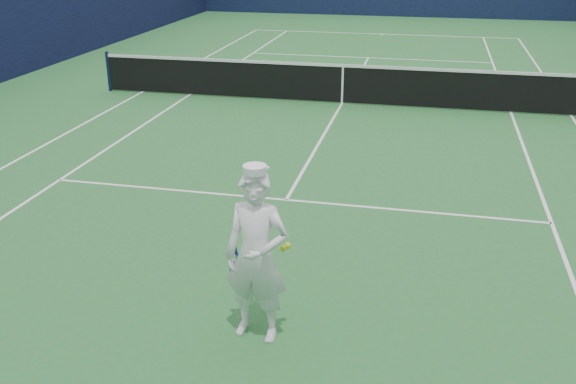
{
  "coord_description": "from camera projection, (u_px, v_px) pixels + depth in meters",
  "views": [
    {
      "loc": [
        2.14,
        -15.82,
        4.12
      ],
      "look_at": [
        0.53,
        -8.62,
        1.08
      ],
      "focal_mm": 40.0,
      "sensor_mm": 36.0,
      "label": 1
    }
  ],
  "objects": [
    {
      "name": "tennis_player",
      "position": [
        257.0,
        256.0,
        6.68
      ],
      "size": [
        0.78,
        0.57,
        1.97
      ],
      "rotation": [
        0.0,
        0.0,
        -0.12
      ],
      "color": "white",
      "rests_on": "ground"
    },
    {
      "name": "ground",
      "position": [
        342.0,
        104.0,
        16.28
      ],
      "size": [
        80.0,
        80.0,
        0.0
      ],
      "primitive_type": "plane",
      "color": "#25632E",
      "rests_on": "ground"
    },
    {
      "name": "tennis_net",
      "position": [
        343.0,
        82.0,
        16.07
      ],
      "size": [
        12.88,
        0.09,
        1.07
      ],
      "color": "#141E4C",
      "rests_on": "ground"
    },
    {
      "name": "court_markings",
      "position": [
        342.0,
        104.0,
        16.28
      ],
      "size": [
        11.03,
        23.83,
        0.01
      ],
      "color": "white",
      "rests_on": "ground"
    },
    {
      "name": "windscreen_fence",
      "position": [
        344.0,
        23.0,
        15.52
      ],
      "size": [
        20.12,
        36.12,
        4.0
      ],
      "color": "#0F1637",
      "rests_on": "ground"
    }
  ]
}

